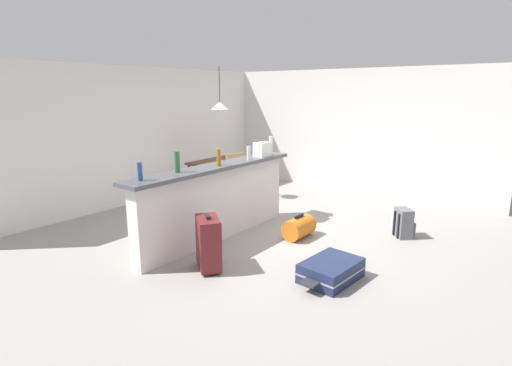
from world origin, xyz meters
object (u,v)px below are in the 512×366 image
object	(u,v)px
bottle_white	(271,146)
pendant_lamp	(220,106)
bottle_blue	(140,171)
bottle_green	(177,162)
grocery_bag	(262,149)
suitcase_upright_maroon	(208,243)
dining_chair_near_partition	(239,176)
bottle_clear	(249,153)
suitcase_flat_navy	(331,270)
bottle_amber	(219,157)
duffel_bag_orange	(299,227)
dining_table	(220,166)
backpack_grey	(404,223)

from	to	relation	value
bottle_white	pendant_lamp	world-z (taller)	pendant_lamp
bottle_blue	bottle_green	xyz separation A→B (m)	(0.58, 0.02, 0.03)
grocery_bag	suitcase_upright_maroon	xyz separation A→B (m)	(-1.79, -0.55, -0.84)
grocery_bag	dining_chair_near_partition	xyz separation A→B (m)	(0.61, 1.00, -0.66)
bottle_blue	bottle_clear	bearing A→B (deg)	-3.81
bottle_clear	suitcase_flat_navy	xyz separation A→B (m)	(-0.78, -1.79, -1.06)
bottle_amber	suitcase_flat_navy	size ratio (longest dim) A/B	0.28
bottle_blue	bottle_white	bearing A→B (deg)	-2.01
bottle_green	duffel_bag_orange	bearing A→B (deg)	-34.80
dining_table	bottle_white	bearing A→B (deg)	-106.11
bottle_blue	duffel_bag_orange	world-z (taller)	bottle_blue
pendant_lamp	suitcase_flat_navy	size ratio (longest dim) A/B	0.96
pendant_lamp	dining_table	bearing A→B (deg)	64.84
dining_chair_near_partition	bottle_clear	bearing A→B (deg)	-133.81
grocery_bag	duffel_bag_orange	xyz separation A→B (m)	(-0.26, -0.85, -1.02)
bottle_white	grocery_bag	xyz separation A→B (m)	(-0.23, -0.00, -0.04)
bottle_white	suitcase_flat_navy	xyz separation A→B (m)	(-1.39, -1.82, -1.10)
duffel_bag_orange	bottle_green	bearing A→B (deg)	145.20
dining_chair_near_partition	suitcase_upright_maroon	xyz separation A→B (m)	(-2.40, -1.54, -0.19)
dining_chair_near_partition	bottle_amber	bearing A→B (deg)	-147.99
bottle_blue	bottle_amber	xyz separation A→B (m)	(1.21, -0.10, 0.01)
grocery_bag	pendant_lamp	size ratio (longest dim) A/B	0.32
bottle_clear	bottle_white	xyz separation A→B (m)	(0.61, 0.04, 0.04)
bottle_green	grocery_bag	bearing A→B (deg)	-3.83
bottle_white	dining_table	distance (m)	1.67
bottle_green	bottle_amber	size ratio (longest dim) A/B	1.14
backpack_grey	duffel_bag_orange	xyz separation A→B (m)	(-0.94, 1.18, -0.05)
bottle_blue	suitcase_flat_navy	size ratio (longest dim) A/B	0.25
bottle_white	suitcase_upright_maroon	xyz separation A→B (m)	(-2.02, -0.55, -0.88)
dining_table	bottle_amber	bearing A→B (deg)	-137.58
bottle_amber	pendant_lamp	bearing A→B (deg)	41.85
bottle_clear	suitcase_upright_maroon	size ratio (longest dim) A/B	0.31
dining_table	suitcase_flat_navy	xyz separation A→B (m)	(-1.83, -3.34, -0.54)
bottle_clear	dining_chair_near_partition	xyz separation A→B (m)	(0.99, 1.03, -0.65)
bottle_blue	dining_table	world-z (taller)	bottle_blue
bottle_blue	grocery_bag	xyz separation A→B (m)	(2.21, -0.09, 0.00)
suitcase_flat_navy	backpack_grey	distance (m)	1.86
bottle_amber	bottle_white	xyz separation A→B (m)	(1.23, 0.01, 0.03)
suitcase_flat_navy	backpack_grey	world-z (taller)	backpack_grey
bottle_blue	pendant_lamp	distance (m)	3.23
bottle_green	bottle_amber	world-z (taller)	bottle_green
bottle_clear	backpack_grey	bearing A→B (deg)	-61.92
bottle_amber	suitcase_upright_maroon	size ratio (longest dim) A/B	0.35
dining_table	pendant_lamp	bearing A→B (deg)	-115.16
bottle_amber	grocery_bag	size ratio (longest dim) A/B	0.90
bottle_green	suitcase_flat_navy	xyz separation A→B (m)	(0.47, -1.93, -1.09)
grocery_bag	suitcase_upright_maroon	distance (m)	2.05
dining_table	pendant_lamp	distance (m)	1.15
suitcase_upright_maroon	pendant_lamp	bearing A→B (deg)	39.56
suitcase_upright_maroon	suitcase_flat_navy	bearing A→B (deg)	-63.80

